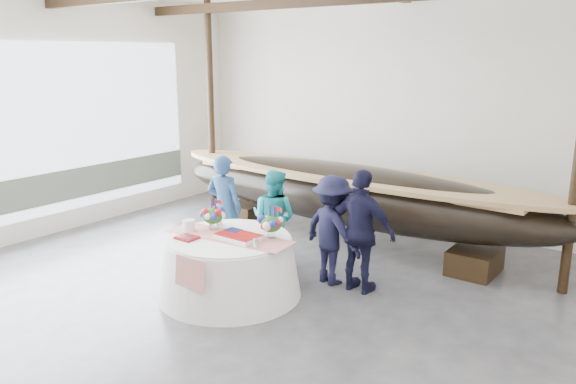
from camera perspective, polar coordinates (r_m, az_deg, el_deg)
The scene contains 10 objects.
floor at distance 7.34m, azimuth -10.20°, elevation -13.80°, with size 10.00×12.00×0.01m, color #3D3D42.
wall_back at distance 11.49m, azimuth 11.80°, elevation 7.95°, with size 10.00×0.02×4.50m, color silver.
open_bay at distance 11.26m, azimuth -24.35°, elevation 4.72°, with size 0.03×7.00×3.20m.
longboat_display at distance 10.12m, azimuth 6.11°, elevation -0.17°, with size 7.83×1.57×1.47m.
banquet_table at distance 8.12m, azimuth -5.97°, elevation -7.46°, with size 2.05×2.05×0.88m.
tabletop_items at distance 8.03m, azimuth -5.38°, elevation -3.27°, with size 1.94×1.01×0.40m.
guest_woman_blue at distance 9.50m, azimuth -6.49°, elevation -1.48°, with size 0.64×0.42×1.76m, color navy.
guest_woman_teal at distance 9.08m, azimuth -1.46°, elevation -2.64°, with size 0.78×0.61×1.60m, color teal.
guest_man_left at distance 8.39m, azimuth 4.53°, elevation -3.87°, with size 1.07×0.62×1.66m, color black.
guest_man_right at distance 8.11m, azimuth 7.47°, elevation -4.01°, with size 1.06×0.44×1.81m, color black.
Camera 1 is at (4.83, -4.36, 3.39)m, focal length 35.00 mm.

